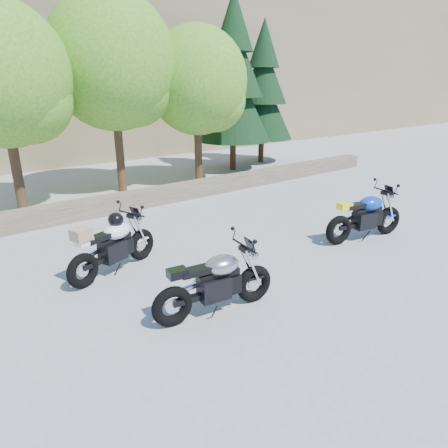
{
  "coord_description": "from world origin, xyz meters",
  "views": [
    {
      "loc": [
        -4.63,
        -5.3,
        3.55
      ],
      "look_at": [
        0.2,
        1.0,
        0.75
      ],
      "focal_mm": 32.0,
      "sensor_mm": 36.0,
      "label": 1
    }
  ],
  "objects_px": {
    "white_bike": "(113,245)",
    "backpack": "(375,219)",
    "silver_bike": "(216,283)",
    "blue_bike": "(366,217)"
  },
  "relations": [
    {
      "from": "blue_bike",
      "to": "silver_bike",
      "type": "bearing_deg",
      "value": -162.91
    },
    {
      "from": "white_bike",
      "to": "backpack",
      "type": "distance_m",
      "value": 6.79
    },
    {
      "from": "blue_bike",
      "to": "backpack",
      "type": "bearing_deg",
      "value": 30.86
    },
    {
      "from": "silver_bike",
      "to": "white_bike",
      "type": "distance_m",
      "value": 2.52
    },
    {
      "from": "silver_bike",
      "to": "blue_bike",
      "type": "distance_m",
      "value": 4.81
    },
    {
      "from": "silver_bike",
      "to": "blue_bike",
      "type": "xyz_separation_m",
      "value": [
        4.78,
        0.49,
        0.03
      ]
    },
    {
      "from": "silver_bike",
      "to": "blue_bike",
      "type": "height_order",
      "value": "blue_bike"
    },
    {
      "from": "white_bike",
      "to": "backpack",
      "type": "height_order",
      "value": "white_bike"
    },
    {
      "from": "blue_bike",
      "to": "backpack",
      "type": "height_order",
      "value": "blue_bike"
    },
    {
      "from": "white_bike",
      "to": "blue_bike",
      "type": "bearing_deg",
      "value": -38.76
    }
  ]
}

